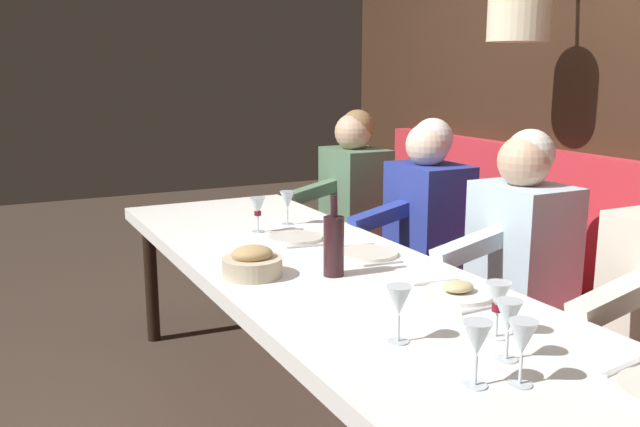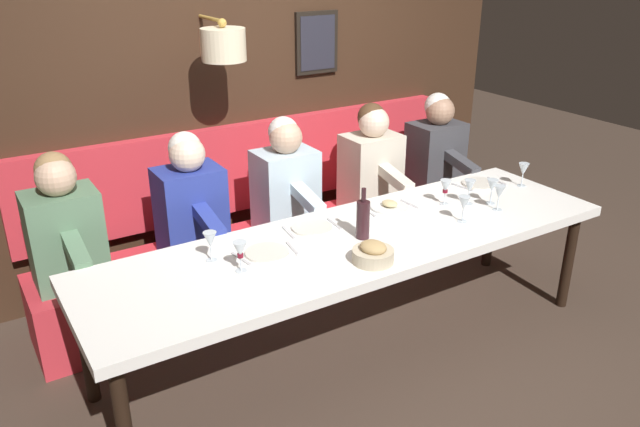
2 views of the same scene
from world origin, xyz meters
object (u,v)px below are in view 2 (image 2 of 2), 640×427
wine_glass_5 (492,186)px  wine_glass_4 (499,193)px  diner_nearest (436,148)px  wine_glass_2 (240,251)px  wine_glass_3 (445,187)px  diner_farthest (64,225)px  diner_far (190,199)px  wine_glass_7 (464,204)px  bread_bowl (373,254)px  wine_glass_0 (470,187)px  wine_glass_6 (210,241)px  dining_table (357,246)px  wine_bottle (363,219)px  wine_glass_1 (523,170)px  diner_middle (286,179)px  diner_near (372,161)px

wine_glass_5 → wine_glass_4: bearing=156.5°
diner_nearest → wine_glass_4: 1.09m
wine_glass_2 → wine_glass_3: size_ratio=1.00×
diner_farthest → diner_far: bearing=-90.0°
wine_glass_7 → bread_bowl: 0.78m
wine_glass_0 → wine_glass_6: same height
dining_table → wine_bottle: size_ratio=10.52×
wine_glass_0 → wine_glass_5: size_ratio=1.00×
wine_glass_4 → diner_farthest: bearing=66.9°
diner_far → wine_glass_2: diner_far is taller
diner_farthest → wine_glass_1: size_ratio=4.82×
diner_middle → wine_bottle: bearing=179.8°
diner_near → wine_glass_6: (-0.71, 1.56, 0.04)m
diner_nearest → wine_glass_2: diner_nearest is taller
diner_middle → wine_glass_6: (-0.71, 0.84, 0.04)m
diner_near → wine_glass_2: 1.73m
diner_near → diner_farthest: (0.00, 2.15, 0.00)m
wine_glass_7 → wine_glass_6: bearing=77.6°
dining_table → wine_glass_7: bearing=-102.9°
bread_bowl → wine_glass_3: bearing=-65.1°
wine_glass_1 → wine_glass_2: size_ratio=1.00×
dining_table → diner_middle: size_ratio=3.99×
bread_bowl → diner_near: bearing=-35.9°
wine_glass_1 → wine_glass_3: bearing=87.1°
wine_glass_0 → wine_bottle: 0.87m
diner_middle → diner_farthest: (0.00, 1.43, 0.00)m
dining_table → wine_glass_5: size_ratio=19.24×
wine_glass_0 → wine_glass_6: 1.71m
wine_glass_3 → wine_bottle: 0.75m
dining_table → bread_bowl: (-0.29, 0.10, 0.11)m
wine_bottle → bread_bowl: wine_bottle is taller
diner_near → wine_glass_4: (-1.02, -0.23, 0.04)m
wine_glass_6 → wine_glass_0: bearing=-94.7°
dining_table → wine_glass_1: bearing=-86.8°
wine_glass_2 → bread_bowl: size_ratio=0.75×
wine_glass_4 → wine_glass_7: size_ratio=1.00×
dining_table → diner_nearest: bearing=-57.2°
diner_near → wine_glass_0: diner_near is taller
diner_middle → wine_glass_7: bearing=-148.4°
diner_far → dining_table: bearing=-143.5°
wine_glass_1 → wine_glass_6: size_ratio=1.00×
wine_glass_0 → diner_far: bearing=61.3°
wine_glass_0 → wine_glass_1: 0.55m
wine_glass_7 → diner_middle: bearing=31.6°
diner_far → diner_farthest: bearing=90.0°
diner_nearest → wine_bottle: 1.62m
diner_farthest → wine_glass_2: bearing=-143.0°
diner_nearest → wine_glass_7: (-1.03, 0.70, 0.04)m
wine_glass_6 → diner_middle: bearing=-50.0°
dining_table → wine_glass_0: wine_glass_0 is taller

